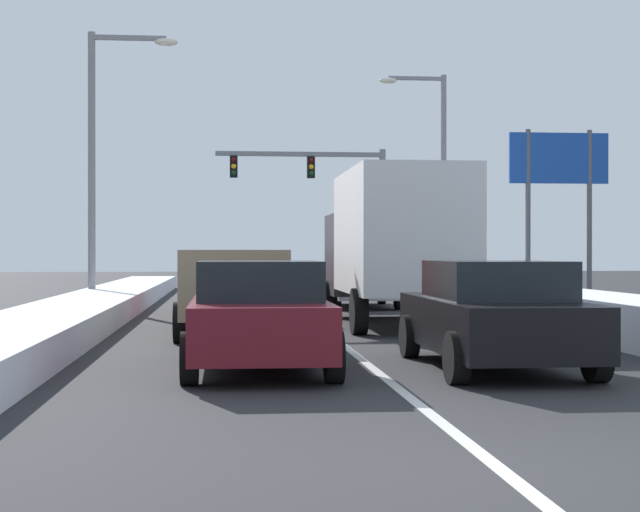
% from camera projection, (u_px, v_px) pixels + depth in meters
% --- Properties ---
extents(ground_plane, '(120.00, 120.00, 0.00)m').
position_uv_depth(ground_plane, '(320.00, 326.00, 21.48)').
color(ground_plane, '#28282B').
extents(lane_stripe_between_right_lane_and_center_lane, '(0.14, 39.77, 0.01)m').
position_uv_depth(lane_stripe_between_right_lane_and_center_lane, '(306.00, 315.00, 25.08)').
color(lane_stripe_between_right_lane_and_center_lane, silver).
rests_on(lane_stripe_between_right_lane_and_center_lane, ground).
extents(snow_bank_right_shoulder, '(1.85, 39.77, 0.78)m').
position_uv_depth(snow_bank_right_shoulder, '(508.00, 299.00, 25.59)').
color(snow_bank_right_shoulder, white).
rests_on(snow_bank_right_shoulder, ground).
extents(snow_bank_left_shoulder, '(1.98, 39.77, 0.53)m').
position_uv_depth(snow_bank_left_shoulder, '(96.00, 306.00, 24.57)').
color(snow_bank_left_shoulder, white).
rests_on(snow_bank_left_shoulder, ground).
extents(sedan_black_right_lane_nearest, '(2.00, 4.50, 1.51)m').
position_uv_depth(sedan_black_right_lane_nearest, '(494.00, 314.00, 13.62)').
color(sedan_black_right_lane_nearest, black).
rests_on(sedan_black_right_lane_nearest, ground).
extents(box_truck_right_lane_second, '(2.53, 7.20, 3.36)m').
position_uv_depth(box_truck_right_lane_second, '(394.00, 240.00, 21.76)').
color(box_truck_right_lane_second, '#38383D').
rests_on(box_truck_right_lane_second, ground).
extents(sedan_silver_right_lane_third, '(2.00, 4.50, 1.51)m').
position_uv_depth(sedan_silver_right_lane_third, '(360.00, 281.00, 29.06)').
color(sedan_silver_right_lane_third, '#B7BABF').
rests_on(sedan_silver_right_lane_third, ground).
extents(sedan_maroon_center_lane_nearest, '(2.00, 4.50, 1.51)m').
position_uv_depth(sedan_maroon_center_lane_nearest, '(258.00, 315.00, 13.56)').
color(sedan_maroon_center_lane_nearest, maroon).
rests_on(sedan_maroon_center_lane_nearest, ground).
extents(suv_tan_center_lane_second, '(2.16, 4.90, 1.67)m').
position_uv_depth(suv_tan_center_lane_second, '(233.00, 283.00, 19.28)').
color(suv_tan_center_lane_second, '#937F60').
rests_on(suv_tan_center_lane_second, ground).
extents(suv_red_center_lane_third, '(2.16, 4.90, 1.67)m').
position_uv_depth(suv_red_center_lane_third, '(246.00, 276.00, 25.33)').
color(suv_red_center_lane_third, maroon).
rests_on(suv_red_center_lane_third, ground).
extents(traffic_light_gantry, '(7.54, 0.47, 6.20)m').
position_uv_depth(traffic_light_gantry, '(330.00, 187.00, 43.29)').
color(traffic_light_gantry, slate).
rests_on(traffic_light_gantry, ground).
extents(street_lamp_right_mid, '(2.66, 0.36, 8.56)m').
position_uv_depth(street_lamp_right_mid, '(435.00, 163.00, 38.24)').
color(street_lamp_right_mid, gray).
rests_on(street_lamp_right_mid, ground).
extents(street_lamp_left_mid, '(2.66, 0.36, 8.18)m').
position_uv_depth(street_lamp_left_mid, '(104.00, 143.00, 29.15)').
color(street_lamp_left_mid, gray).
rests_on(street_lamp_left_mid, ground).
extents(roadside_sign_right, '(3.20, 0.16, 5.50)m').
position_uv_depth(roadside_sign_right, '(559.00, 177.00, 30.93)').
color(roadside_sign_right, '#59595B').
rests_on(roadside_sign_right, ground).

